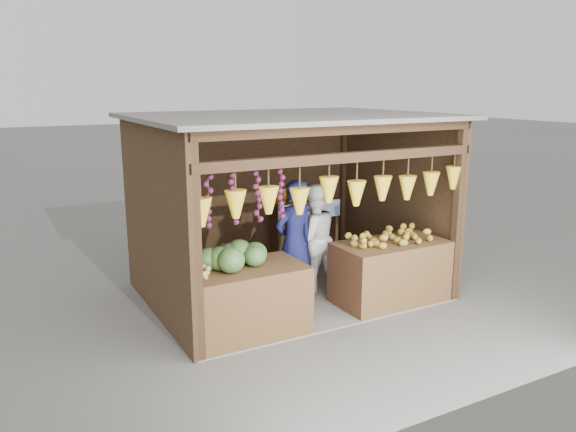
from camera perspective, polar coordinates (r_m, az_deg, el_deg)
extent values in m
plane|color=#514F49|center=(8.61, 0.05, -7.65)|extent=(80.00, 80.00, 0.00)
cube|color=slate|center=(8.60, 0.05, -7.59)|extent=(4.00, 3.00, 0.02)
cube|color=black|center=(9.55, -4.28, 2.51)|extent=(4.00, 0.06, 2.60)
cube|color=black|center=(7.51, -13.47, -0.75)|extent=(0.06, 3.00, 2.60)
cube|color=black|center=(9.34, 10.88, 2.07)|extent=(0.06, 3.00, 2.60)
cube|color=#605B54|center=(8.06, 0.05, 10.11)|extent=(4.30, 3.30, 0.06)
cube|color=black|center=(6.19, -9.36, -3.50)|extent=(0.11, 0.11, 2.60)
cube|color=black|center=(8.27, 16.88, 0.30)|extent=(0.11, 0.11, 2.60)
cube|color=black|center=(8.89, -15.58, 1.26)|extent=(0.11, 0.11, 2.60)
cube|color=black|center=(10.44, 5.61, 3.39)|extent=(0.11, 0.11, 2.60)
cube|color=black|center=(6.87, 5.85, 5.92)|extent=(4.00, 0.12, 0.12)
cube|color=black|center=(6.84, 5.92, 8.75)|extent=(4.00, 0.12, 0.12)
cube|color=#382314|center=(9.90, 1.77, 1.44)|extent=(1.25, 0.30, 0.05)
cube|color=#382314|center=(9.75, -1.23, -1.91)|extent=(0.05, 0.28, 1.05)
cube|color=#382314|center=(10.32, 4.55, -1.10)|extent=(0.05, 0.28, 1.05)
cube|color=blue|center=(9.79, 2.23, 0.53)|extent=(1.25, 0.02, 0.30)
cube|color=#4C3119|center=(7.05, -4.65, -8.69)|extent=(1.56, 0.85, 0.88)
cube|color=#4C2B19|center=(8.21, 10.34, -5.61)|extent=(1.61, 0.85, 0.89)
cube|color=black|center=(8.04, -10.51, -8.17)|extent=(0.35, 0.35, 0.33)
imported|color=#131649|center=(7.90, 0.63, -2.71)|extent=(0.73, 0.56, 1.80)
imported|color=white|center=(8.41, 2.52, -2.29)|extent=(0.80, 0.63, 1.64)
imported|color=#523621|center=(7.81, -10.74, -3.15)|extent=(0.59, 0.41, 1.14)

